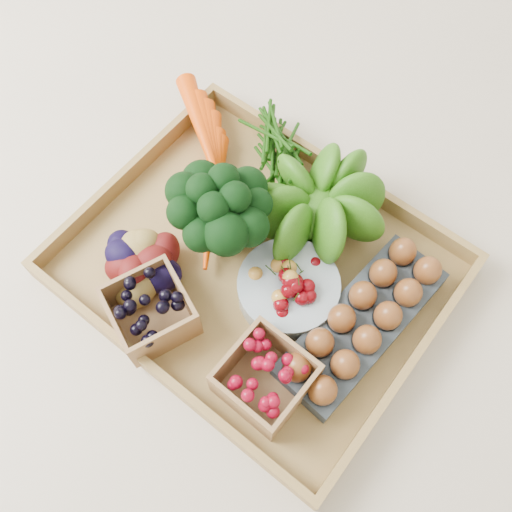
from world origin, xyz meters
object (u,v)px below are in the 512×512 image
Objects in this scene: tray at (256,270)px; broccoli at (222,224)px; egg_carton at (361,324)px; cherry_bowl at (288,289)px.

tray is 0.10m from broccoli.
broccoli reaches higher than tray.
cherry_bowl is at bearing -164.12° from egg_carton.
broccoli is 0.55× the size of egg_carton.
egg_carton is (0.12, 0.02, -0.00)m from cherry_bowl.
egg_carton is (0.18, 0.02, 0.02)m from tray.
tray is at bearing -3.72° from broccoli.
egg_carton is (0.25, 0.02, -0.04)m from broccoli.
broccoli is 0.14m from cherry_bowl.
cherry_bowl is (0.06, -0.00, 0.03)m from tray.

